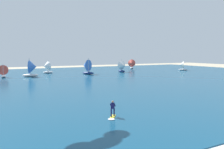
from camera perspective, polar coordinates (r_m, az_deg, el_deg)
name	(u,v)px	position (r m, az deg, el deg)	size (l,w,h in m)	color
ocean	(49,80)	(56.86, -15.56, -1.39)	(160.00, 90.00, 0.10)	navy
kitesurfer	(112,111)	(23.10, 0.11, -9.26)	(1.61, 1.91, 1.67)	yellow
sailboat_anchored_offshore	(4,71)	(67.42, -25.52, 0.81)	(2.85, 3.28, 3.71)	silver
sailboat_near_shore	(182,66)	(89.32, 17.08, 2.14)	(3.47, 3.39, 3.89)	silver
sailboat_mid_left	(132,64)	(94.55, 4.92, 2.64)	(3.70, 3.88, 4.32)	white
sailboat_far_left	(86,67)	(70.23, -6.45, 1.95)	(4.15, 4.53, 5.03)	navy
sailboat_leading	(46,67)	(75.77, -16.10, 1.76)	(3.81, 3.37, 4.28)	white
sailboat_center_horizon	(122,66)	(77.20, 2.65, 2.06)	(3.22, 3.78, 4.38)	navy
sailboat_far_right	(32,68)	(65.85, -19.31, 1.49)	(4.55, 4.06, 5.11)	silver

